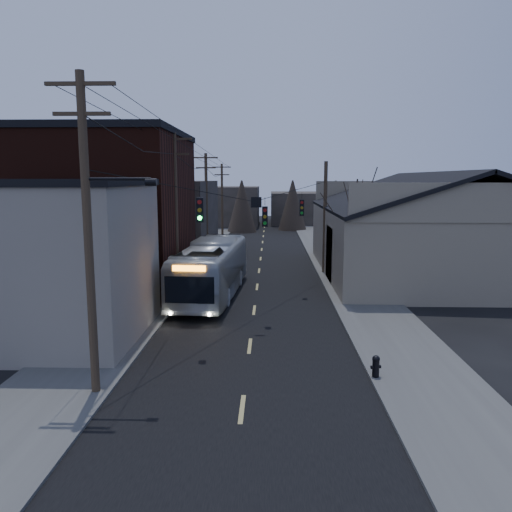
% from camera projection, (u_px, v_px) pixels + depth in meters
% --- Properties ---
extents(ground, '(160.00, 160.00, 0.00)m').
position_uv_depth(ground, '(238.00, 442.00, 13.76)').
color(ground, black).
rests_on(ground, ground).
extents(road_surface, '(9.00, 110.00, 0.02)m').
position_uv_depth(road_surface, '(260.00, 262.00, 43.39)').
color(road_surface, black).
rests_on(road_surface, ground).
extents(sidewalk_left, '(4.00, 110.00, 0.12)m').
position_uv_depth(sidewalk_left, '(186.00, 261.00, 43.57)').
color(sidewalk_left, '#474744').
rests_on(sidewalk_left, ground).
extents(sidewalk_right, '(4.00, 110.00, 0.12)m').
position_uv_depth(sidewalk_right, '(335.00, 262.00, 43.20)').
color(sidewalk_right, '#474744').
rests_on(sidewalk_right, ground).
extents(building_clapboard, '(8.00, 8.00, 7.00)m').
position_uv_depth(building_clapboard, '(50.00, 262.00, 22.37)').
color(building_clapboard, gray).
rests_on(building_clapboard, ground).
extents(building_brick, '(10.00, 12.00, 10.00)m').
position_uv_depth(building_brick, '(106.00, 212.00, 33.03)').
color(building_brick, black).
rests_on(building_brick, ground).
extents(building_left_far, '(9.00, 14.00, 7.00)m').
position_uv_depth(building_left_far, '(165.00, 217.00, 49.05)').
color(building_left_far, '#302C26').
rests_on(building_left_far, ground).
extents(warehouse, '(16.16, 20.60, 7.73)m').
position_uv_depth(warehouse, '(431.00, 239.00, 37.68)').
color(warehouse, '#7D715A').
rests_on(warehouse, ground).
extents(building_far_left, '(10.00, 12.00, 6.00)m').
position_uv_depth(building_far_left, '(226.00, 206.00, 77.68)').
color(building_far_left, '#302C26').
rests_on(building_far_left, ground).
extents(building_far_right, '(12.00, 14.00, 5.00)m').
position_uv_depth(building_far_right, '(307.00, 208.00, 82.33)').
color(building_far_right, '#302C26').
rests_on(building_far_right, ground).
extents(bare_tree, '(0.40, 0.40, 7.20)m').
position_uv_depth(bare_tree, '(356.00, 234.00, 32.78)').
color(bare_tree, black).
rests_on(bare_tree, ground).
extents(utility_lines, '(11.24, 45.28, 10.50)m').
position_uv_depth(utility_lines, '(217.00, 209.00, 36.94)').
color(utility_lines, '#382B1E').
rests_on(utility_lines, ground).
extents(bus, '(3.68, 12.46, 3.43)m').
position_uv_depth(bus, '(212.00, 269.00, 30.61)').
color(bus, '#A4AAB0').
rests_on(bus, ground).
extents(parked_car, '(1.41, 3.81, 1.24)m').
position_uv_depth(parked_car, '(215.00, 250.00, 46.74)').
color(parked_car, '#999BA0').
rests_on(parked_car, ground).
extents(fire_hydrant, '(0.39, 0.28, 0.80)m').
position_uv_depth(fire_hydrant, '(376.00, 365.00, 17.97)').
color(fire_hydrant, black).
rests_on(fire_hydrant, sidewalk_right).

